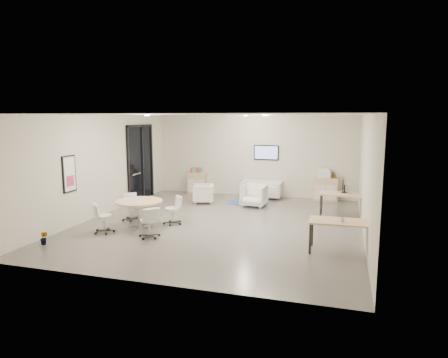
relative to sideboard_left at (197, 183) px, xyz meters
name	(u,v)px	position (x,y,z in m)	size (l,w,h in m)	color
room_shell	(221,170)	(2.33, -4.28, 1.17)	(9.60, 10.60, 4.80)	#595551
glass_door	(141,160)	(-1.62, -1.77, 1.07)	(0.09, 1.90, 2.85)	black
artwork	(69,174)	(-1.64, -5.88, 1.12)	(0.05, 0.54, 1.04)	black
wall_tv	(266,153)	(2.83, 0.19, 1.32)	(0.98, 0.06, 0.58)	black
ceiling_spots	(222,115)	(2.13, -3.44, 2.75)	(3.14, 4.14, 0.03)	#FFEAC6
sideboard_left	(197,183)	(0.00, 0.00, 0.00)	(0.76, 0.40, 0.86)	tan
sideboard_right	(326,189)	(5.17, -0.01, 0.01)	(0.88, 0.43, 0.88)	tan
books	(196,170)	(-0.04, 0.00, 0.54)	(0.45, 0.14, 0.22)	red
printer	(324,173)	(5.08, -0.01, 0.61)	(0.49, 0.41, 0.34)	white
loveseat	(261,190)	(2.73, -0.16, -0.12)	(1.55, 0.80, 0.57)	silver
blue_rug	(249,203)	(2.47, -1.22, -0.42)	(1.45, 0.97, 0.01)	#2D5489
armchair_left	(203,193)	(0.85, -1.67, -0.05)	(0.73, 0.69, 0.76)	silver
armchair_right	(254,195)	(2.78, -1.73, 0.00)	(0.83, 0.77, 0.85)	silver
desk_rear	(344,196)	(5.82, -2.47, 0.26)	(1.55, 0.89, 0.77)	tan
desk_front	(341,224)	(5.76, -5.89, 0.25)	(1.47, 0.76, 0.75)	tan
monitor	(343,185)	(5.78, -2.32, 0.58)	(0.20, 0.50, 0.44)	black
round_table	(139,203)	(0.26, -5.40, 0.29)	(1.32, 1.32, 0.80)	tan
meeting_chairs	(139,214)	(0.26, -5.40, -0.02)	(2.26, 2.26, 0.82)	white
plant_cabinet	(334,175)	(5.43, -0.03, 0.56)	(0.25, 0.28, 0.21)	#3F7F3F
plant_floor	(44,242)	(-1.28, -7.42, -0.35)	(0.19, 0.34, 0.15)	#3F7F3F
cup	(342,219)	(5.78, -5.97, 0.38)	(0.11, 0.09, 0.11)	white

